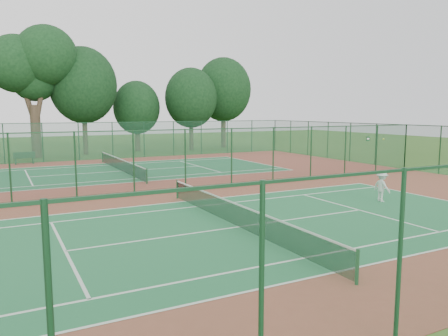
{
  "coord_description": "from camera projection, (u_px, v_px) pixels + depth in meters",
  "views": [
    {
      "loc": [
        -8.14,
        -23.5,
        4.54
      ],
      "look_at": [
        2.18,
        -3.67,
        1.6
      ],
      "focal_mm": 35.0,
      "sensor_mm": 36.0,
      "label": 1
    }
  ],
  "objects": [
    {
      "name": "court_far",
      "position": [
        121.0,
        171.0,
        32.9
      ],
      "size": [
        23.77,
        10.97,
        0.01
      ],
      "primitive_type": "cube",
      "color": "#1D5C35",
      "rests_on": "red_pad"
    },
    {
      "name": "player_near",
      "position": [
        382.0,
        186.0,
        21.79
      ],
      "size": [
        0.6,
        1.01,
        1.53
      ],
      "primitive_type": "imported",
      "rotation": [
        0.0,
        0.0,
        1.55
      ],
      "color": "silver",
      "rests_on": "court_near"
    },
    {
      "name": "bench",
      "position": [
        24.0,
        158.0,
        37.21
      ],
      "size": [
        1.73,
        0.55,
        1.06
      ],
      "rotation": [
        0.0,
        0.0,
        0.03
      ],
      "color": "#11311A",
      "rests_on": "red_pad"
    },
    {
      "name": "stray_ball_c",
      "position": [
        145.0,
        194.0,
        23.87
      ],
      "size": [
        0.06,
        0.06,
        0.06
      ],
      "primitive_type": "sphere",
      "color": "#B4CF30",
      "rests_on": "red_pad"
    },
    {
      "name": "ground",
      "position": [
        161.0,
        191.0,
        24.99
      ],
      "size": [
        120.0,
        120.0,
        0.0
      ],
      "primitive_type": "plane",
      "color": "#32591B",
      "rests_on": "ground"
    },
    {
      "name": "fence_north",
      "position": [
        96.0,
        141.0,
        40.59
      ],
      "size": [
        40.0,
        0.09,
        3.5
      ],
      "color": "#184930",
      "rests_on": "ground"
    },
    {
      "name": "fence_east",
      "position": [
        405.0,
        147.0,
        33.91
      ],
      "size": [
        0.09,
        36.0,
        3.5
      ],
      "rotation": [
        0.0,
        0.0,
        1.57
      ],
      "color": "#1B532E",
      "rests_on": "ground"
    },
    {
      "name": "red_pad",
      "position": [
        161.0,
        190.0,
        24.99
      ],
      "size": [
        40.0,
        36.0,
        0.01
      ],
      "primitive_type": "cube",
      "color": "maroon",
      "rests_on": "ground"
    },
    {
      "name": "evergreen_row",
      "position": [
        90.0,
        154.0,
        46.55
      ],
      "size": [
        39.0,
        5.0,
        12.0
      ],
      "primitive_type": null,
      "color": "black",
      "rests_on": "ground"
    },
    {
      "name": "court_near",
      "position": [
        237.0,
        227.0,
        17.07
      ],
      "size": [
        23.77,
        10.97,
        0.01
      ],
      "primitive_type": "cube",
      "color": "#1F643B",
      "rests_on": "red_pad"
    },
    {
      "name": "tennis_net_near",
      "position": [
        238.0,
        214.0,
        17.0
      ],
      "size": [
        0.1,
        12.9,
        0.97
      ],
      "color": "#163E21",
      "rests_on": "ground"
    },
    {
      "name": "tennis_net_far",
      "position": [
        121.0,
        164.0,
        32.83
      ],
      "size": [
        0.1,
        12.9,
        0.97
      ],
      "color": "#153C1C",
      "rests_on": "ground"
    },
    {
      "name": "stray_ball_a",
      "position": [
        203.0,
        189.0,
        25.19
      ],
      "size": [
        0.06,
        0.06,
        0.06
      ],
      "primitive_type": "sphere",
      "color": "gold",
      "rests_on": "red_pad"
    },
    {
      "name": "fence_divider",
      "position": [
        160.0,
        160.0,
        24.76
      ],
      "size": [
        40.0,
        0.09,
        3.5
      ],
      "color": "#184A2D",
      "rests_on": "ground"
    },
    {
      "name": "big_tree",
      "position": [
        33.0,
        64.0,
        41.58
      ],
      "size": [
        8.25,
        6.04,
        12.68
      ],
      "color": "#382B1E",
      "rests_on": "ground"
    },
    {
      "name": "stray_ball_b",
      "position": [
        280.0,
        181.0,
        28.14
      ],
      "size": [
        0.07,
        0.07,
        0.07
      ],
      "primitive_type": "sphere",
      "color": "gold",
      "rests_on": "red_pad"
    }
  ]
}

